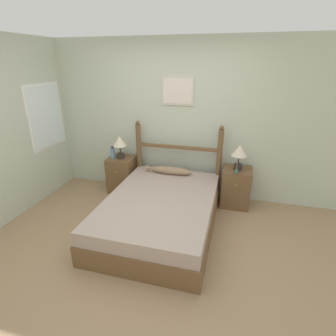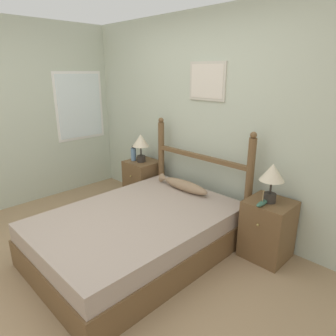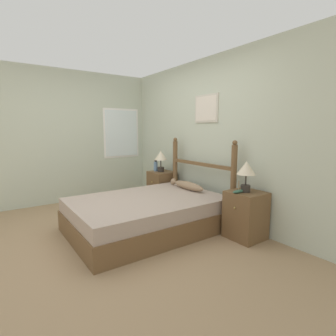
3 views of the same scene
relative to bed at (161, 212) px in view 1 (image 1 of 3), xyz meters
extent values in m
plane|color=#9E7F5B|center=(-0.08, -0.55, -0.23)|extent=(16.00, 16.00, 0.00)
cube|color=beige|center=(-0.08, 1.18, 1.04)|extent=(6.40, 0.06, 2.55)
cube|color=beige|center=(-0.05, 1.14, 1.52)|extent=(0.52, 0.02, 0.44)
cube|color=silver|center=(-0.05, 1.13, 1.52)|extent=(0.46, 0.01, 0.38)
cube|color=white|center=(-2.17, 0.65, 1.11)|extent=(0.01, 0.81, 1.05)
cube|color=white|center=(-2.16, 0.65, 1.11)|extent=(0.01, 0.73, 0.97)
cube|color=brown|center=(0.00, 0.00, -0.09)|extent=(1.46, 2.09, 0.28)
cube|color=tan|center=(0.00, 0.00, 0.14)|extent=(1.42, 2.05, 0.18)
cylinder|color=brown|center=(-0.69, 1.00, 0.38)|extent=(0.08, 0.08, 1.21)
sphere|color=brown|center=(-0.69, 1.00, 1.01)|extent=(0.07, 0.07, 0.07)
cylinder|color=brown|center=(0.69, 1.00, 0.38)|extent=(0.08, 0.08, 1.21)
sphere|color=brown|center=(0.69, 1.00, 1.01)|extent=(0.07, 0.07, 0.07)
cube|color=brown|center=(0.00, 1.00, 0.64)|extent=(1.37, 0.06, 0.05)
cube|color=brown|center=(-0.99, 0.91, 0.08)|extent=(0.44, 0.42, 0.62)
sphere|color=tan|center=(-0.99, 0.69, 0.22)|extent=(0.02, 0.02, 0.02)
cube|color=brown|center=(0.99, 0.91, 0.08)|extent=(0.44, 0.42, 0.62)
sphere|color=tan|center=(0.99, 0.69, 0.22)|extent=(0.02, 0.02, 0.02)
cylinder|color=#2D2823|center=(-0.98, 0.88, 0.44)|extent=(0.12, 0.12, 0.09)
cylinder|color=#2D2823|center=(-0.98, 0.88, 0.55)|extent=(0.02, 0.02, 0.14)
cone|color=beige|center=(-0.98, 0.88, 0.71)|extent=(0.24, 0.24, 0.17)
cylinder|color=#2D2823|center=(0.98, 0.89, 0.44)|extent=(0.12, 0.12, 0.09)
cylinder|color=#2D2823|center=(0.98, 0.89, 0.55)|extent=(0.02, 0.02, 0.14)
cone|color=beige|center=(0.98, 0.89, 0.71)|extent=(0.24, 0.24, 0.17)
cylinder|color=#668CB2|center=(-1.11, 0.85, 0.48)|extent=(0.08, 0.08, 0.18)
sphere|color=#333338|center=(-1.11, 0.85, 0.59)|extent=(0.05, 0.05, 0.05)
ellipsoid|color=#386651|center=(0.97, 0.78, 0.41)|extent=(0.06, 0.21, 0.04)
cylinder|color=#997F56|center=(0.97, 0.78, 0.49)|extent=(0.01, 0.01, 0.12)
ellipsoid|color=#997A5B|center=(-0.06, 0.81, 0.30)|extent=(0.68, 0.15, 0.13)
cone|color=#997A5B|center=(-0.44, 0.81, 0.30)|extent=(0.08, 0.11, 0.11)
camera|label=1|loc=(0.93, -3.01, 1.95)|focal=28.00mm
camera|label=2|loc=(2.20, -1.75, 1.64)|focal=32.00mm
camera|label=3|loc=(3.11, -1.81, 1.20)|focal=28.00mm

